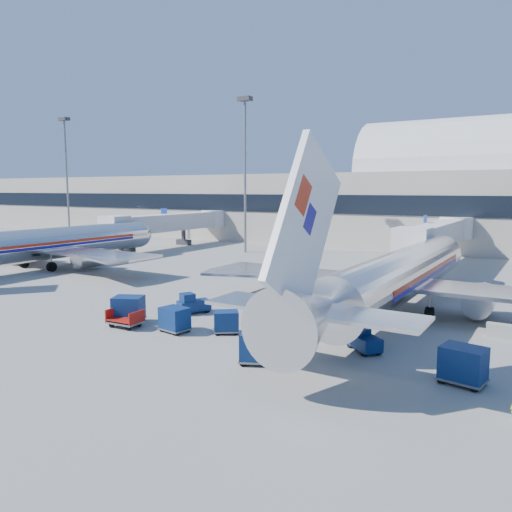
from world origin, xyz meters
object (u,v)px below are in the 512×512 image
Objects in this scene: airliner_main at (398,276)px; tug_lead at (272,323)px; mast_far_west at (66,160)px; tug_right at (363,339)px; barrier_near at (512,332)px; tug_left at (193,304)px; cart_train_a at (226,321)px; mast_west at (245,152)px; cart_train_c at (129,309)px; cart_open_red at (126,321)px; airliner_mid at (44,244)px; jetbridge_near at (440,234)px; cart_solo_near at (258,347)px; jetbridge_mid at (175,222)px; cart_solo_far at (463,364)px; cart_train_b at (175,319)px.

airliner_main is 11.14m from tug_lead.
mast_far_west reaches higher than tug_right.
airliner_main is 12.42× the size of barrier_near.
tug_left reaches higher than cart_train_a.
mast_west is at bearing 111.25° from tug_lead.
cart_train_c reaches higher than barrier_near.
mast_far_west is at bearing -165.80° from tug_right.
cart_open_red is (-9.41, -3.73, -0.33)m from tug_lead.
jetbridge_near is (39.60, 26.30, 1.00)m from airliner_mid.
airliner_main is at bearing -20.01° from mast_far_west.
airliner_main reaches higher than tug_left.
tug_lead is at bearing -119.82° from airliner_main.
airliner_mid reaches higher than cart_train_c.
jetbridge_near reaches higher than cart_solo_near.
tug_left is (-21.41, -5.20, 0.26)m from barrier_near.
jetbridge_mid is at bearing 123.61° from tug_lead.
cart_train_a is (21.87, -36.29, -14.01)m from mast_west.
airliner_mid reaches higher than cart_solo_far.
cart_solo_near reaches higher than tug_lead.
airliner_mid is at bearing -84.78° from jetbridge_mid.
mast_far_west is 68.90m from cart_open_red.
airliner_mid is at bearing 175.72° from cart_solo_far.
cart_train_c is (-10.09, -2.78, 0.24)m from tug_lead.
airliner_main is at bearing -40.36° from mast_west.
tug_right is (70.75, -35.00, -14.10)m from mast_far_west.
tug_right is 8.97m from cart_train_a.
barrier_near is 1.45× the size of cart_train_b.
cart_solo_near reaches higher than tug_right.
tug_left is at bearing 124.62° from cart_train_b.
jetbridge_near is 11.54× the size of cart_solo_near.
cart_train_b is (-19.21, -9.84, 0.43)m from barrier_near.
cart_open_red is at bearing -107.48° from jetbridge_near.
barrier_near is 1.43× the size of cart_train_a.
cart_open_red is (0.68, -0.95, -0.57)m from cart_train_c.
tug_lead is at bearing -10.39° from cart_train_c.
cart_solo_far is (17.79, 0.48, 0.11)m from cart_train_b.
jetbridge_near is 42.00m from jetbridge_mid.
airliner_mid is 33.24m from cart_train_b.
jetbridge_mid is 11.54× the size of cart_solo_near.
cart_train_b is (33.19, -38.65, -3.05)m from jetbridge_mid.
cart_open_red is at bearing -68.62° from mast_west.
airliner_main is 14.71× the size of tug_right.
tug_left is 1.13× the size of cart_solo_near.
cart_solo_near is (-3.40, -14.60, -2.01)m from airliner_main.
tug_left is 5.14m from cart_train_b.
cart_open_red is (-22.84, -10.71, -0.02)m from barrier_near.
cart_train_b reaches higher than tug_left.
tug_right is at bearing -136.04° from barrier_near.
cart_solo_far is (50.99, -38.17, -2.94)m from jetbridge_mid.
jetbridge_near is at bearing 33.59° from airliner_mid.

